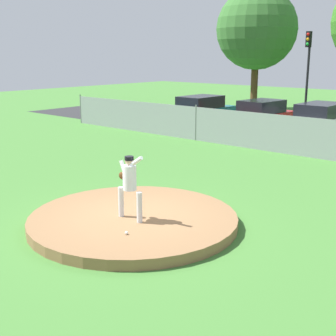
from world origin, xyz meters
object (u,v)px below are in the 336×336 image
object	(u,v)px
parked_car_red	(261,117)
parked_car_silver	(320,122)
baseball	(126,233)
parked_car_teal	(200,111)
pitcher_youth	(129,181)
traffic_light_near	(308,62)

from	to	relation	value
parked_car_red	parked_car_silver	bearing A→B (deg)	0.47
baseball	parked_car_teal	size ratio (longest dim) A/B	0.02
pitcher_youth	parked_car_red	xyz separation A→B (m)	(-4.75, 14.30, -0.38)
parked_car_teal	parked_car_silver	distance (m)	7.22
baseball	traffic_light_near	distance (m)	20.87
parked_car_teal	parked_car_silver	bearing A→B (deg)	0.37
baseball	parked_car_red	world-z (taller)	parked_car_red
traffic_light_near	parked_car_teal	bearing A→B (deg)	-130.19
pitcher_youth	parked_car_teal	distance (m)	16.75
pitcher_youth	parked_car_teal	bearing A→B (deg)	121.49
pitcher_youth	parked_car_teal	xyz separation A→B (m)	(-8.75, 14.28, -0.38)
pitcher_youth	baseball	size ratio (longest dim) A/B	21.53
parked_car_red	baseball	bearing A→B (deg)	-70.30
parked_car_teal	parked_car_red	size ratio (longest dim) A/B	1.09
baseball	traffic_light_near	bearing A→B (deg)	104.71
baseball	parked_car_silver	size ratio (longest dim) A/B	0.02
pitcher_youth	baseball	bearing A→B (deg)	-49.07
pitcher_youth	baseball	world-z (taller)	pitcher_youth
pitcher_youth	parked_car_silver	world-z (taller)	pitcher_youth
baseball	parked_car_silver	distance (m)	15.22
pitcher_youth	parked_car_teal	world-z (taller)	pitcher_youth
baseball	traffic_light_near	world-z (taller)	traffic_light_near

